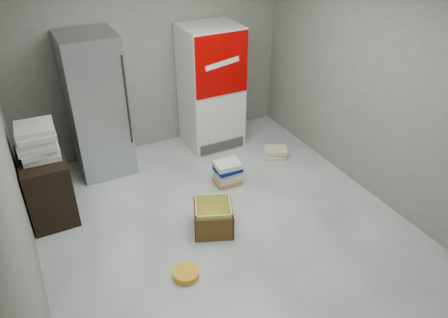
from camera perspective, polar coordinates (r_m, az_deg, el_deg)
name	(u,v)px	position (r m, az deg, el deg)	size (l,w,h in m)	color
ground	(234,239)	(5.01, 1.25, -10.35)	(5.00, 5.00, 0.00)	silver
room_shell	(236,90)	(4.03, 1.55, 8.99)	(4.04, 5.04, 2.82)	gray
steel_fridge	(97,106)	(5.97, -16.27, 6.66)	(0.70, 0.72, 1.90)	#AEB0B6
coke_cooler	(211,87)	(6.43, -1.70, 9.34)	(0.80, 0.73, 1.80)	silver
wood_shelf	(47,186)	(5.52, -22.06, -3.28)	(0.50, 0.80, 0.80)	black
supply_box_stack	(37,142)	(5.22, -23.25, 2.11)	(0.44, 0.44, 0.39)	beige
phonebook_stack_main	(228,173)	(5.77, 0.50, -1.80)	(0.36, 0.30, 0.33)	#A98250
phonebook_stack_side	(275,153)	(6.44, 6.72, 0.85)	(0.40, 0.37, 0.14)	beige
cardboard_box	(213,219)	(5.04, -1.41, -7.84)	(0.57, 0.57, 0.35)	yellow
bucket_lid	(186,274)	(4.59, -4.97, -14.69)	(0.27, 0.27, 0.07)	#F4A41F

